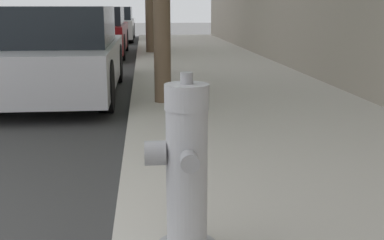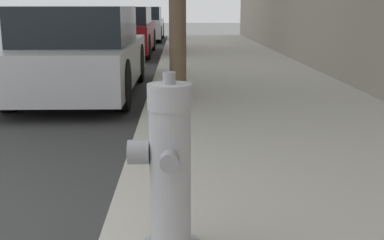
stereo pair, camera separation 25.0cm
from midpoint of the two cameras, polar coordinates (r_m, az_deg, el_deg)
name	(u,v)px [view 1 (the left image)]	position (r m, az deg, el deg)	size (l,w,h in m)	color
fire_hydrant	(186,172)	(2.47, -3.66, -6.23)	(0.38, 0.39, 0.96)	#97979C
parked_car_near	(61,53)	(7.95, -16.10, 7.60)	(1.75, 4.29, 1.41)	#B7B7BC
parked_car_mid	(95,32)	(14.42, -11.93, 10.18)	(1.80, 4.46, 1.39)	maroon
parked_car_far	(113,24)	(20.52, -9.73, 11.12)	(1.74, 4.56, 1.38)	silver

